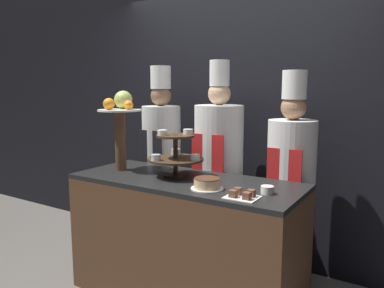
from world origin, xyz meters
name	(u,v)px	position (x,y,z in m)	size (l,w,h in m)	color
wall_back	(239,110)	(0.00, 1.27, 1.40)	(10.00, 0.06, 2.80)	black
buffet_counter	(185,239)	(0.00, 0.35, 0.47)	(1.73, 0.70, 0.94)	brown
tiered_stand	(176,153)	(-0.11, 0.38, 1.11)	(0.43, 0.43, 0.36)	#3D2819
fruit_pedestal	(121,117)	(-0.63, 0.35, 1.37)	(0.35, 0.35, 0.65)	brown
cake_round	(207,184)	(0.28, 0.19, 0.97)	(0.22, 0.22, 0.08)	white
cup_white	(267,190)	(0.66, 0.29, 0.96)	(0.08, 0.08, 0.05)	white
cake_square_tray	(242,195)	(0.56, 0.13, 0.96)	(0.20, 0.17, 0.05)	white
chef_left	(162,152)	(-0.61, 0.88, 1.01)	(0.36, 0.36, 1.81)	black
chef_center_left	(218,160)	(0.00, 0.88, 0.99)	(0.42, 0.42, 1.83)	#38332D
chef_center_right	(291,173)	(0.63, 0.88, 0.95)	(0.37, 0.37, 1.74)	black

